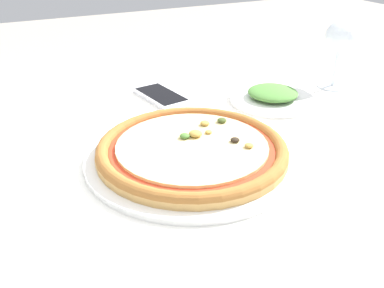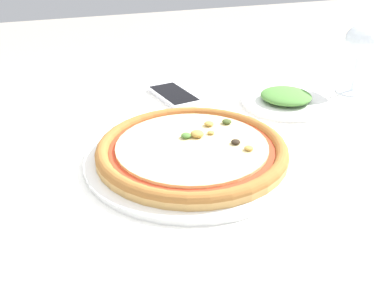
# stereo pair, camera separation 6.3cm
# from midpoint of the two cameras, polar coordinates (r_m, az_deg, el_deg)

# --- Properties ---
(dining_table) EXTENTS (1.34, 0.97, 0.71)m
(dining_table) POSITION_cam_midpoint_polar(r_m,az_deg,el_deg) (0.75, -2.55, -8.23)
(dining_table) COLOR #997047
(dining_table) RESTS_ON ground_plane
(pizza_plate) EXTENTS (0.36, 0.36, 0.04)m
(pizza_plate) POSITION_cam_midpoint_polar(r_m,az_deg,el_deg) (0.71, -2.53, -0.99)
(pizza_plate) COLOR white
(pizza_plate) RESTS_ON dining_table
(wine_glass_far_left) EXTENTS (0.07, 0.07, 0.16)m
(wine_glass_far_left) POSITION_cam_midpoint_polar(r_m,az_deg,el_deg) (1.06, 17.47, 13.08)
(wine_glass_far_left) COLOR silver
(wine_glass_far_left) RESTS_ON dining_table
(cell_phone) EXTENTS (0.09, 0.15, 0.01)m
(cell_phone) POSITION_cam_midpoint_polar(r_m,az_deg,el_deg) (0.98, -6.01, 6.35)
(cell_phone) COLOR white
(cell_phone) RESTS_ON dining_table
(side_plate) EXTENTS (0.19, 0.19, 0.03)m
(side_plate) POSITION_cam_midpoint_polar(r_m,az_deg,el_deg) (0.96, 8.83, 6.23)
(side_plate) COLOR white
(side_plate) RESTS_ON dining_table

